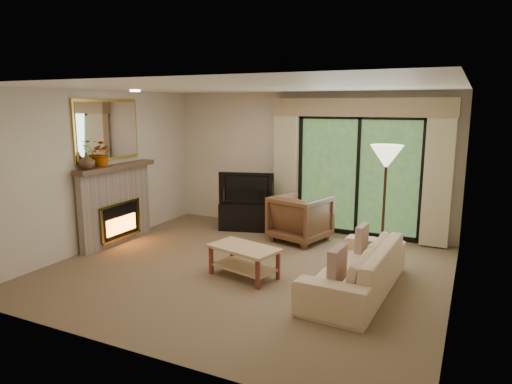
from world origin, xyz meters
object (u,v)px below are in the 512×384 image
at_px(media_console, 247,216).
at_px(armchair, 300,218).
at_px(coffee_table, 244,262).
at_px(sofa, 356,268).

distance_m(media_console, armchair, 1.22).
height_order(media_console, armchair, armchair).
bearing_deg(media_console, coffee_table, -80.53).
bearing_deg(coffee_table, sofa, 20.93).
xyz_separation_m(armchair, sofa, (1.41, -1.77, -0.10)).
distance_m(sofa, coffee_table, 1.53).
distance_m(media_console, sofa, 3.30).
bearing_deg(coffee_table, media_console, 129.69).
xyz_separation_m(armchair, coffee_table, (-0.11, -1.95, -0.19)).
bearing_deg(armchair, coffee_table, 101.95).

